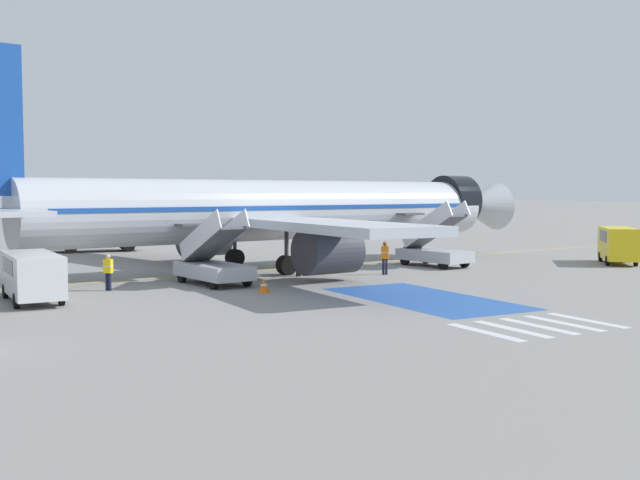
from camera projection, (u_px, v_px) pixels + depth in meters
name	position (u px, v px, depth m)	size (l,w,h in m)	color
ground_plane	(295.00, 267.00, 46.32)	(600.00, 600.00, 0.00)	gray
apron_leadline_yellow	(282.00, 269.00, 45.40)	(0.20, 75.17, 0.01)	gold
apron_stand_patch_blue	(424.00, 298.00, 32.80)	(4.82, 10.04, 0.01)	#2856A8
apron_walkway_bar_0	(485.00, 332.00, 24.87)	(0.44, 3.60, 0.01)	silver
apron_walkway_bar_1	(512.00, 329.00, 25.44)	(0.44, 3.60, 0.01)	silver
apron_walkway_bar_2	(538.00, 326.00, 26.02)	(0.44, 3.60, 0.01)	silver
apron_walkway_bar_3	(563.00, 323.00, 26.59)	(0.44, 3.60, 0.01)	silver
apron_walkway_bar_4	(587.00, 320.00, 27.17)	(0.44, 3.60, 0.01)	silver
airliner	(271.00, 211.00, 44.74)	(40.64, 32.54, 11.68)	#B7BCC4
boarding_stairs_forward	(434.00, 250.00, 46.93)	(2.83, 5.44, 4.14)	#ADB2BA
boarding_stairs_aft	(213.00, 265.00, 37.69)	(2.83, 5.44, 3.85)	#ADB2BA
fuel_tanker	(80.00, 229.00, 58.04)	(9.73, 3.44, 3.51)	#38383D
service_van_1	(618.00, 242.00, 48.57)	(4.55, 4.84, 2.36)	yellow
service_van_3	(32.00, 273.00, 31.72)	(2.01, 5.46, 2.06)	silver
ground_crew_0	(108.00, 270.00, 35.29)	(0.46, 0.48, 1.73)	#191E38
ground_crew_1	(385.00, 255.00, 42.13)	(0.48, 0.45, 1.87)	#191E38
ground_crew_2	(298.00, 257.00, 41.34)	(0.47, 0.31, 1.84)	black
traffic_cone_0	(264.00, 285.00, 34.78)	(0.57, 0.57, 0.63)	orange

